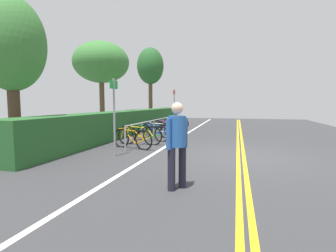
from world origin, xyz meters
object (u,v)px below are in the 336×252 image
tree_near_left (11,45)px  tree_mid (101,63)px  bike_rack (159,123)px  bicycle_0 (132,139)px  pedestrian (177,140)px  tree_far_right (150,67)px  sign_post_near (114,110)px  bicycle_7 (174,124)px  bicycle_2 (150,133)px  bicycle_4 (159,129)px  bicycle_6 (174,126)px  bicycle_5 (166,127)px  sign_post_far (174,105)px  bicycle_1 (140,135)px  bicycle_3 (156,131)px

tree_near_left → tree_mid: size_ratio=0.97×
bike_rack → tree_mid: 5.21m
tree_mid → tree_near_left: bearing=-174.1°
bicycle_0 → pedestrian: pedestrian is taller
tree_far_right → sign_post_near: bearing=-165.7°
bicycle_7 → tree_mid: bearing=113.2°
bicycle_2 → bicycle_7: (4.54, 0.10, 0.04)m
bicycle_2 → bicycle_4: 1.81m
bicycle_6 → bicycle_5: bearing=169.2°
bike_rack → bicycle_7: (3.19, 0.07, -0.27)m
tree_mid → tree_far_right: 6.42m
sign_post_far → tree_near_left: 9.78m
bike_rack → tree_mid: tree_mid is taller
bicycle_4 → tree_mid: 5.21m
bike_rack → bicycle_0: bearing=-179.4°
bike_rack → pedestrian: 7.31m
bicycle_2 → sign_post_far: (5.56, 0.33, 1.12)m
bicycle_2 → pedestrian: 6.07m
bicycle_1 → tree_far_right: (10.30, 3.12, 4.04)m
bike_rack → bicycle_0: size_ratio=4.53×
bicycle_0 → tree_mid: tree_mid is taller
bicycle_6 → bicycle_7: bearing=13.5°
bicycle_7 → tree_far_right: bearing=33.0°
bicycle_2 → bicycle_7: 4.54m
bike_rack → tree_near_left: size_ratio=1.56×
bicycle_1 → bike_rack: bearing=-0.6°
bicycle_0 → bicycle_5: bicycle_5 is taller
bicycle_1 → bicycle_7: 5.56m
bicycle_0 → bicycle_5: (4.58, 0.09, 0.01)m
bicycle_6 → bike_rack: bearing=176.7°
bicycle_5 → tree_far_right: (6.57, 3.09, 4.05)m
bicycle_4 → tree_mid: (1.13, 3.71, 3.48)m
bicycle_2 → bicycle_6: 3.70m
bicycle_7 → tree_far_right: tree_far_right is taller
bicycle_5 → sign_post_near: size_ratio=0.77×
bicycle_3 → sign_post_near: 4.21m
bicycle_3 → tree_mid: size_ratio=0.33×
bicycle_7 → tree_near_left: bearing=159.3°
bicycle_3 → sign_post_near: size_ratio=0.71×
tree_far_right → bicycle_0: bearing=-164.1°
bicycle_3 → sign_post_far: (4.65, 0.29, 1.13)m
tree_far_right → bicycle_6: bearing=-149.6°
bicycle_1 → pedestrian: size_ratio=1.12×
bicycle_1 → tree_near_left: bearing=129.7°
tree_near_left → bicycle_0: bearing=-61.4°
bike_rack → tree_mid: (1.57, 3.83, 3.17)m
bike_rack → tree_mid: bearing=67.7°
bicycle_1 → bicycle_4: bearing=1.9°
bicycle_1 → sign_post_far: size_ratio=0.74×
bicycle_2 → bicycle_3: size_ratio=1.07×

